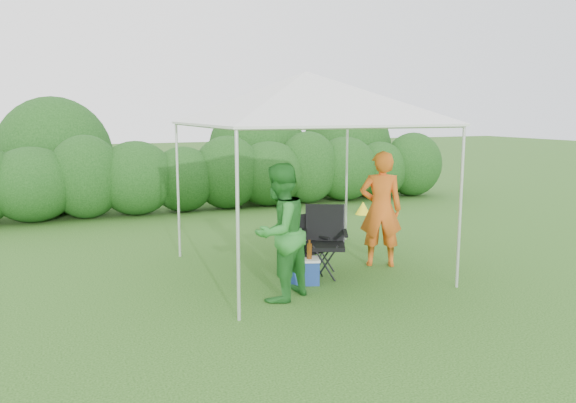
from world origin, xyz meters
name	(u,v)px	position (x,y,z in m)	size (l,w,h in m)	color
ground	(320,280)	(0.00, 0.00, 0.00)	(70.00, 70.00, 0.00)	#356420
hedge	(207,175)	(0.03, 6.00, 0.83)	(13.13, 1.53, 1.80)	#1E4E18
canopy	(306,98)	(0.00, 0.50, 2.46)	(3.10, 3.10, 2.83)	silver
chair_right	(325,236)	(0.18, 0.22, 0.56)	(0.75, 0.73, 0.98)	black
chair_left	(303,242)	(-0.11, 0.34, 0.47)	(0.62, 0.59, 0.83)	black
man	(381,209)	(1.15, 0.32, 0.86)	(0.63, 0.41, 1.72)	orange
woman	(279,232)	(-0.81, -0.51, 0.84)	(0.82, 0.64, 1.68)	#287D2B
cooler	(304,271)	(-0.28, -0.06, 0.17)	(0.48, 0.42, 0.34)	navy
bottle	(309,249)	(-0.22, -0.10, 0.47)	(0.07, 0.07, 0.26)	#592D0C
lawn_toy	(367,208)	(3.16, 4.02, 0.14)	(0.58, 0.48, 0.29)	yellow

